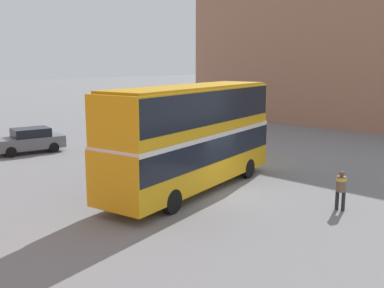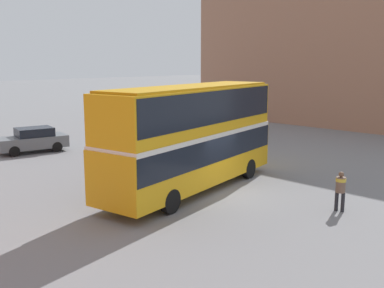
{
  "view_description": "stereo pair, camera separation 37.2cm",
  "coord_description": "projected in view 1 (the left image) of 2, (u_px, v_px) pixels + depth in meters",
  "views": [
    {
      "loc": [
        -15.03,
        -11.86,
        5.81
      ],
      "look_at": [
        -0.62,
        1.71,
        2.13
      ],
      "focal_mm": 42.0,
      "sensor_mm": 36.0,
      "label": 1
    },
    {
      "loc": [
        -14.77,
        -12.13,
        5.81
      ],
      "look_at": [
        -0.62,
        1.71,
        2.13
      ],
      "focal_mm": 42.0,
      "sensor_mm": 36.0,
      "label": 2
    }
  ],
  "objects": [
    {
      "name": "double_decker_bus",
      "position": [
        192.0,
        131.0,
        20.04
      ],
      "size": [
        10.7,
        4.28,
        4.73
      ],
      "rotation": [
        0.0,
        0.0,
        0.17
      ],
      "color": "gold",
      "rests_on": "ground_plane"
    },
    {
      "name": "pedestrian_foreground",
      "position": [
        341.0,
        186.0,
        17.54
      ],
      "size": [
        0.48,
        0.48,
        1.59
      ],
      "rotation": [
        0.0,
        0.0,
        3.39
      ],
      "color": "#232328",
      "rests_on": "ground_plane"
    },
    {
      "name": "building_row_right",
      "position": [
        346.0,
        41.0,
        42.6
      ],
      "size": [
        12.07,
        28.46,
        15.2
      ],
      "color": "#9E7056",
      "rests_on": "ground_plane"
    },
    {
      "name": "parked_car_kerb_near",
      "position": [
        29.0,
        140.0,
        28.69
      ],
      "size": [
        4.54,
        2.69,
        1.58
      ],
      "rotation": [
        0.0,
        0.0,
        2.94
      ],
      "color": "slate",
      "rests_on": "ground_plane"
    },
    {
      "name": "ground_plane",
      "position": [
        230.0,
        194.0,
        19.82
      ],
      "size": [
        240.0,
        240.0,
        0.0
      ],
      "primitive_type": "plane",
      "color": "slate"
    }
  ]
}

